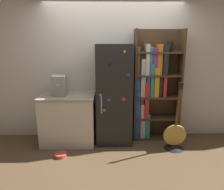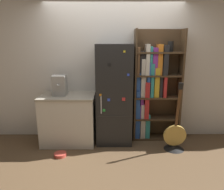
{
  "view_description": "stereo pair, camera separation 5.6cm",
  "coord_description": "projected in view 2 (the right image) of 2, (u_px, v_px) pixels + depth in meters",
  "views": [
    {
      "loc": [
        -0.11,
        -3.63,
        1.82
      ],
      "look_at": [
        -0.04,
        0.15,
        0.89
      ],
      "focal_mm": 35.0,
      "sensor_mm": 36.0,
      "label": 1
    },
    {
      "loc": [
        -0.06,
        -3.63,
        1.82
      ],
      "look_at": [
        -0.04,
        0.15,
        0.89
      ],
      "focal_mm": 35.0,
      "sensor_mm": 36.0,
      "label": 2
    }
  ],
  "objects": [
    {
      "name": "refrigerator",
      "position": [
        114.0,
        95.0,
        3.92
      ],
      "size": [
        0.63,
        0.58,
        1.78
      ],
      "color": "black",
      "rests_on": "ground_plane"
    },
    {
      "name": "wall_back",
      "position": [
        114.0,
        70.0,
        4.11
      ],
      "size": [
        8.0,
        0.05,
        2.6
      ],
      "color": "white",
      "rests_on": "ground_plane"
    },
    {
      "name": "guitar",
      "position": [
        174.0,
        140.0,
        3.75
      ],
      "size": [
        0.39,
        0.35,
        1.2
      ],
      "color": "black",
      "rests_on": "ground_plane"
    },
    {
      "name": "ground_plane",
      "position": [
        114.0,
        144.0,
        3.96
      ],
      "size": [
        16.0,
        16.0,
        0.0
      ],
      "primitive_type": "plane",
      "color": "brown"
    },
    {
      "name": "bookshelf",
      "position": [
        152.0,
        87.0,
        4.03
      ],
      "size": [
        0.86,
        0.32,
        2.04
      ],
      "color": "#4C3823",
      "rests_on": "ground_plane"
    },
    {
      "name": "espresso_machine",
      "position": [
        60.0,
        85.0,
        3.85
      ],
      "size": [
        0.23,
        0.31,
        0.35
      ],
      "color": "#A5A39E",
      "rests_on": "kitchen_counter"
    },
    {
      "name": "pet_bowl",
      "position": [
        60.0,
        154.0,
        3.56
      ],
      "size": [
        0.2,
        0.2,
        0.05
      ],
      "color": "#D84C3F",
      "rests_on": "ground_plane"
    },
    {
      "name": "kitchen_counter",
      "position": [
        69.0,
        119.0,
        3.98
      ],
      "size": [
        0.96,
        0.65,
        0.89
      ],
      "color": "silver",
      "rests_on": "ground_plane"
    }
  ]
}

